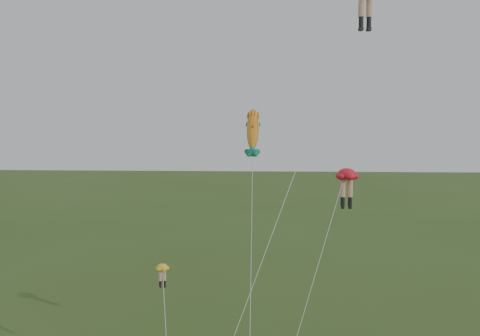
{
  "coord_description": "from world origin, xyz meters",
  "views": [
    {
      "loc": [
        2.04,
        -24.58,
        14.89
      ],
      "look_at": [
        0.2,
        6.0,
        12.47
      ],
      "focal_mm": 40.0,
      "sensor_mm": 36.0,
      "label": 1
    }
  ],
  "objects": [
    {
      "name": "legs_kite_red_mid",
      "position": [
        5.98,
        4.24,
        11.89
      ],
      "size": [
        5.0,
        5.73,
        12.62
      ],
      "rotation": [
        0.0,
        0.0,
        -0.01
      ],
      "color": "red",
      "rests_on": "ground"
    },
    {
      "name": "legs_kite_yellow",
      "position": [
        -3.84,
        3.54,
        6.46
      ],
      "size": [
        2.26,
        6.74,
        7.32
      ],
      "rotation": [
        0.0,
        0.0,
        0.3
      ],
      "color": "yellow",
      "rests_on": "ground"
    },
    {
      "name": "fish_kite",
      "position": [
        0.79,
        10.3,
        14.61
      ],
      "size": [
        0.92,
        13.2,
        16.29
      ],
      "rotation": [
        0.85,
        0.0,
        0.01
      ],
      "color": "yellow",
      "rests_on": "ground"
    }
  ]
}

